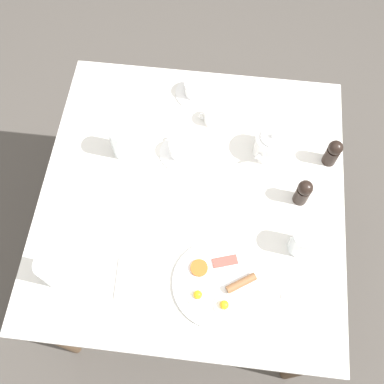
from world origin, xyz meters
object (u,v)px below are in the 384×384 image
at_px(teapot_near, 271,144).
at_px(salt_grinder, 303,192).
at_px(water_glass_tall, 51,271).
at_px(wine_glass_spare, 302,242).
at_px(creamer_jug, 213,117).
at_px(water_glass_short, 121,141).
at_px(knife_by_plate, 206,201).
at_px(fork_by_plate, 308,298).
at_px(napkin_folded, 132,279).
at_px(teacup_with_saucer_right, 195,89).
at_px(pepper_grinder, 333,152).
at_px(teacup_with_saucer_left, 181,150).
at_px(breakfast_plate, 218,284).

height_order(teapot_near, salt_grinder, teapot_near).
height_order(water_glass_tall, wine_glass_spare, water_glass_tall).
distance_m(teapot_near, water_glass_tall, 0.85).
relative_size(teapot_near, creamer_jug, 1.93).
distance_m(water_glass_short, knife_by_plate, 0.37).
relative_size(water_glass_short, wine_glass_spare, 1.23).
bearing_deg(knife_by_plate, creamer_jug, -88.60).
xyz_separation_m(fork_by_plate, knife_by_plate, (0.35, -0.29, 0.00)).
bearing_deg(napkin_folded, salt_grinder, -146.95).
bearing_deg(wine_glass_spare, fork_by_plate, 101.17).
distance_m(water_glass_tall, creamer_jug, 0.79).
xyz_separation_m(teacup_with_saucer_right, wine_glass_spare, (-0.41, 0.58, 0.03)).
distance_m(napkin_folded, knife_by_plate, 0.36).
height_order(water_glass_short, pepper_grinder, water_glass_short).
xyz_separation_m(water_glass_tall, wine_glass_spare, (-0.77, -0.19, -0.01)).
distance_m(teacup_with_saucer_left, teacup_with_saucer_right, 0.27).
bearing_deg(teapot_near, creamer_jug, -80.66).
relative_size(teapot_near, pepper_grinder, 1.45).
xyz_separation_m(teacup_with_saucer_left, water_glass_tall, (0.34, 0.50, 0.04)).
bearing_deg(pepper_grinder, fork_by_plate, 82.09).
bearing_deg(teapot_near, salt_grinder, 68.98).
bearing_deg(teapot_near, knife_by_plate, -6.21).
bearing_deg(teacup_with_saucer_left, wine_glass_spare, 144.27).
distance_m(fork_by_plate, knife_by_plate, 0.46).
height_order(teacup_with_saucer_right, pepper_grinder, pepper_grinder).
distance_m(teapot_near, water_glass_short, 0.53).
height_order(teacup_with_saucer_left, salt_grinder, salt_grinder).
bearing_deg(creamer_jug, fork_by_plate, 119.94).
bearing_deg(teacup_with_saucer_left, fork_by_plate, 134.36).
bearing_deg(pepper_grinder, napkin_folded, 38.96).
xyz_separation_m(teapot_near, teacup_with_saucer_left, (0.32, 0.04, -0.03)).
xyz_separation_m(creamer_jug, pepper_grinder, (-0.43, 0.12, 0.03)).
height_order(breakfast_plate, water_glass_tall, water_glass_tall).
bearing_deg(pepper_grinder, knife_by_plate, 26.55).
distance_m(teacup_with_saucer_left, water_glass_short, 0.21).
bearing_deg(salt_grinder, pepper_grinder, -121.49).
bearing_deg(teapot_near, water_glass_short, -47.16).
height_order(napkin_folded, fork_by_plate, napkin_folded).
height_order(wine_glass_spare, salt_grinder, salt_grinder).
height_order(breakfast_plate, creamer_jug, creamer_jug).
distance_m(breakfast_plate, teacup_with_saucer_left, 0.50).
bearing_deg(creamer_jug, water_glass_short, 28.74).
height_order(teapot_near, water_glass_short, water_glass_short).
bearing_deg(breakfast_plate, napkin_folded, 3.24).
bearing_deg(napkin_folded, breakfast_plate, -176.76).
bearing_deg(water_glass_tall, teacup_with_saucer_left, -124.14).
relative_size(water_glass_short, creamer_jug, 1.56).
relative_size(napkin_folded, fork_by_plate, 0.83).
bearing_deg(salt_grinder, teapot_near, -57.38).
bearing_deg(napkin_folded, teacup_with_saucer_right, -99.05).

